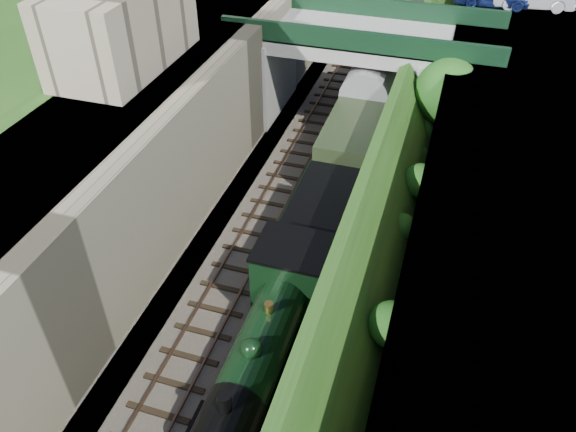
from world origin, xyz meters
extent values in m
cube|color=#473F38|center=(0.00, 20.00, 0.10)|extent=(10.00, 90.00, 0.20)
cube|color=#756B56|center=(-5.50, 20.00, 3.50)|extent=(1.00, 90.00, 7.00)
cube|color=#262628|center=(-9.00, 20.00, 3.50)|extent=(6.00, 90.00, 7.00)
cube|color=#262628|center=(9.50, 20.00, 3.12)|extent=(8.00, 90.00, 6.25)
cube|color=#1E4714|center=(5.00, 20.00, 2.70)|extent=(4.02, 90.00, 6.36)
sphere|color=#194C14|center=(4.47, 2.90, 2.04)|extent=(1.22, 1.22, 1.22)
sphere|color=#194C14|center=(5.52, 4.29, 3.74)|extent=(1.66, 1.66, 1.66)
sphere|color=#194C14|center=(4.49, 8.64, 2.06)|extent=(1.81, 1.81, 1.81)
sphere|color=#194C14|center=(5.02, 10.49, 2.93)|extent=(1.32, 1.32, 1.32)
sphere|color=#194C14|center=(5.38, 13.39, 3.52)|extent=(1.66, 1.66, 1.66)
sphere|color=#194C14|center=(4.56, 17.07, 2.18)|extent=(2.13, 2.13, 2.13)
sphere|color=#194C14|center=(4.79, 19.46, 2.55)|extent=(1.79, 1.79, 1.79)
sphere|color=#194C14|center=(5.46, 23.58, 3.65)|extent=(1.68, 1.68, 1.68)
sphere|color=#194C14|center=(4.16, 26.74, 1.54)|extent=(1.35, 1.35, 1.35)
sphere|color=#194C14|center=(5.72, 29.22, 4.07)|extent=(2.16, 2.16, 2.16)
sphere|color=#194C14|center=(5.31, 31.96, 3.41)|extent=(1.78, 1.78, 1.78)
sphere|color=#194C14|center=(5.09, 34.72, 3.05)|extent=(2.01, 2.01, 2.01)
sphere|color=#194C14|center=(4.63, 37.55, 2.30)|extent=(1.78, 1.78, 1.78)
sphere|color=#194C14|center=(4.00, 40.35, 1.28)|extent=(2.38, 2.38, 2.38)
cube|color=black|center=(-2.00, 20.00, 0.24)|extent=(2.50, 90.00, 0.07)
cube|color=brown|center=(-2.72, 20.00, 0.33)|extent=(0.08, 90.00, 0.14)
cube|color=brown|center=(-1.28, 20.00, 0.33)|extent=(0.08, 90.00, 0.14)
cube|color=black|center=(1.20, 20.00, 0.24)|extent=(2.50, 90.00, 0.07)
cube|color=brown|center=(0.48, 20.00, 0.33)|extent=(0.08, 90.00, 0.14)
cube|color=brown|center=(1.92, 20.00, 0.33)|extent=(0.08, 90.00, 0.14)
cube|color=gray|center=(0.50, 24.00, 5.70)|extent=(16.00, 6.00, 0.90)
cube|color=#13351E|center=(0.50, 21.15, 6.65)|extent=(16.00, 0.30, 1.20)
cube|color=#13351E|center=(0.50, 26.85, 6.65)|extent=(16.00, 0.30, 1.20)
cube|color=gray|center=(-5.50, 24.00, 2.85)|extent=(1.40, 6.40, 5.70)
cube|color=gray|center=(5.20, 24.00, 2.85)|extent=(2.40, 6.40, 5.70)
cube|color=gray|center=(-9.50, 14.00, 9.00)|extent=(4.00, 8.00, 4.00)
cylinder|color=black|center=(5.80, 20.32, 2.20)|extent=(0.30, 0.30, 4.40)
sphere|color=#194C14|center=(5.80, 20.32, 4.80)|extent=(3.60, 3.60, 3.60)
sphere|color=#194C14|center=(6.30, 21.12, 4.20)|extent=(2.40, 2.40, 2.40)
cube|color=black|center=(1.20, 2.98, 0.50)|extent=(2.40, 8.40, 0.60)
cube|color=black|center=(1.20, 3.98, 1.05)|extent=(2.70, 10.00, 0.35)
cylinder|color=black|center=(1.20, 3.18, 2.35)|extent=(1.90, 5.60, 1.90)
cylinder|color=black|center=(1.20, -0.12, 2.35)|extent=(1.96, 1.80, 1.96)
cylinder|color=black|center=(1.20, -0.12, 3.55)|extent=(0.44, 0.44, 0.90)
sphere|color=black|center=(1.20, 2.18, 3.35)|extent=(0.76, 0.76, 0.76)
cylinder|color=#A57F33|center=(1.20, 3.98, 3.45)|extent=(0.32, 0.32, 0.50)
cube|color=black|center=(1.20, 6.78, 2.50)|extent=(2.75, 2.40, 2.80)
cube|color=black|center=(1.20, 6.78, 3.95)|extent=(2.85, 2.50, 0.15)
cube|color=black|center=(-0.05, 0.38, 0.85)|extent=(0.60, 1.40, 0.90)
cube|color=black|center=(1.20, 11.18, 0.45)|extent=(2.30, 6.00, 0.50)
cube|color=black|center=(1.20, 11.18, 0.70)|extent=(2.60, 6.00, 0.50)
cube|color=black|center=(1.20, 11.18, 1.90)|extent=(2.70, 6.00, 2.40)
cube|color=black|center=(1.20, 11.18, 3.15)|extent=(2.50, 5.60, 0.20)
cube|color=black|center=(1.20, 23.78, 0.40)|extent=(2.30, 17.00, 0.40)
cube|color=black|center=(1.20, 23.78, 0.65)|extent=(2.50, 17.00, 0.50)
cube|color=#222C19|center=(1.20, 23.78, 2.15)|extent=(2.80, 18.00, 2.70)
cube|color=slate|center=(1.20, 23.78, 3.65)|extent=(2.90, 18.00, 0.50)
cube|color=black|center=(1.20, 42.58, 0.40)|extent=(2.30, 17.00, 0.40)
cube|color=black|center=(1.20, 42.58, 0.65)|extent=(2.50, 17.00, 0.50)
cube|color=#222C19|center=(1.20, 42.58, 2.15)|extent=(2.80, 18.00, 2.70)
camera|label=1|loc=(5.90, -8.69, 18.55)|focal=35.00mm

